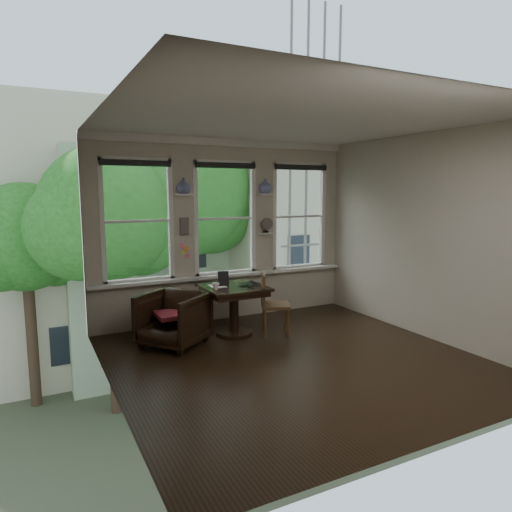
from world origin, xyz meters
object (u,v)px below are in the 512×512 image
armchair_left (173,319)px  side_chair_right (276,305)px  laptop (250,285)px  mug (216,286)px  table (234,311)px

armchair_left → side_chair_right: 1.54m
armchair_left → laptop: bearing=51.6°
armchair_left → mug: (0.62, -0.05, 0.42)m
table → mug: (-0.33, -0.11, 0.42)m
armchair_left → laptop: (1.19, -0.01, 0.38)m
side_chair_right → laptop: side_chair_right is taller
armchair_left → mug: mug is taller
table → mug: mug is taller
table → armchair_left: (-0.96, -0.06, 0.00)m
laptop → mug: (-0.57, -0.04, 0.04)m
table → armchair_left: size_ratio=1.08×
table → mug: 0.55m
table → laptop: (0.23, -0.08, 0.39)m
armchair_left → side_chair_right: size_ratio=0.91×
table → laptop: size_ratio=2.69×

